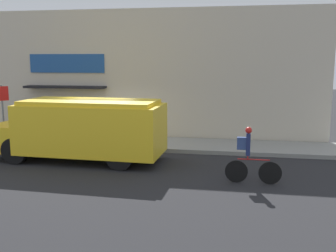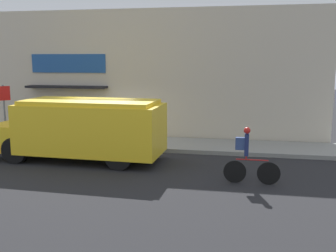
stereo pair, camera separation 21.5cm
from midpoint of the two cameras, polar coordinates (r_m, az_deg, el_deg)
name	(u,v)px [view 2 (the right image)]	position (r m, az deg, el deg)	size (l,w,h in m)	color
ground_plane	(106,150)	(15.91, -8.66, -3.49)	(70.00, 70.00, 0.00)	#232326
sidewalk	(115,142)	(16.98, -7.35, -2.34)	(28.00, 2.35, 0.16)	gray
storefront	(122,75)	(17.90, -6.40, 7.33)	(17.98, 0.84, 5.76)	beige
school_bus	(83,128)	(14.27, -11.84, -0.32)	(6.27, 2.74, 2.19)	yellow
cyclist	(248,157)	(11.69, 12.05, -4.45)	(1.64, 0.20, 1.67)	black
stop_sign_post	(4,104)	(17.96, -22.43, 3.03)	(0.45, 0.45, 2.37)	slate
trash_bin	(91,125)	(18.02, -10.75, 0.09)	(0.64, 0.64, 0.97)	#2D5138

